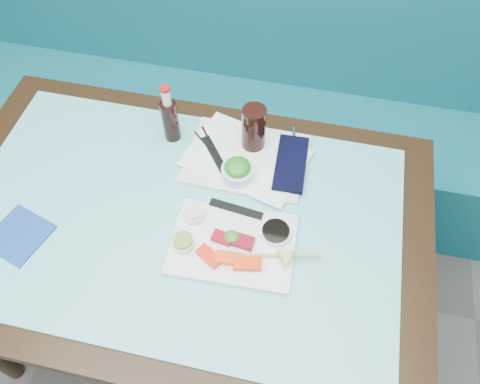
% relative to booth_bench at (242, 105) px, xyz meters
% --- Properties ---
extents(booth_bench, '(3.00, 0.56, 1.17)m').
position_rel_booth_bench_xyz_m(booth_bench, '(0.00, 0.00, 0.00)').
color(booth_bench, '#105F67').
rests_on(booth_bench, ground).
extents(dining_table, '(1.40, 0.90, 0.75)m').
position_rel_booth_bench_xyz_m(dining_table, '(0.00, -0.84, 0.29)').
color(dining_table, black).
rests_on(dining_table, ground).
extents(glass_top, '(1.22, 0.76, 0.01)m').
position_rel_booth_bench_xyz_m(glass_top, '(0.00, -0.84, 0.38)').
color(glass_top, '#64C8C7').
rests_on(glass_top, dining_table).
extents(sashimi_plate, '(0.33, 0.25, 0.02)m').
position_rel_booth_bench_xyz_m(sashimi_plate, '(0.17, -0.89, 0.39)').
color(sashimi_plate, white).
rests_on(sashimi_plate, glass_top).
extents(salmon_left, '(0.08, 0.06, 0.02)m').
position_rel_booth_bench_xyz_m(salmon_left, '(0.12, -0.95, 0.41)').
color(salmon_left, '#FF210A').
rests_on(salmon_left, sashimi_plate).
extents(salmon_mid, '(0.07, 0.04, 0.02)m').
position_rel_booth_bench_xyz_m(salmon_mid, '(0.17, -0.94, 0.41)').
color(salmon_mid, '#EA5209').
rests_on(salmon_mid, sashimi_plate).
extents(salmon_right, '(0.08, 0.05, 0.02)m').
position_rel_booth_bench_xyz_m(salmon_right, '(0.22, -0.95, 0.41)').
color(salmon_right, '#FB360A').
rests_on(salmon_right, sashimi_plate).
extents(tuna_left, '(0.06, 0.04, 0.02)m').
position_rel_booth_bench_xyz_m(tuna_left, '(0.14, -0.89, 0.41)').
color(tuna_left, maroon).
rests_on(tuna_left, sashimi_plate).
extents(tuna_right, '(0.06, 0.04, 0.02)m').
position_rel_booth_bench_xyz_m(tuna_right, '(0.19, -0.89, 0.41)').
color(tuna_right, maroon).
rests_on(tuna_right, sashimi_plate).
extents(seaweed_garnish, '(0.05, 0.05, 0.02)m').
position_rel_booth_bench_xyz_m(seaweed_garnish, '(0.16, -0.88, 0.41)').
color(seaweed_garnish, '#387C1C').
rests_on(seaweed_garnish, sashimi_plate).
extents(ramekin_wasabi, '(0.06, 0.06, 0.02)m').
position_rel_booth_bench_xyz_m(ramekin_wasabi, '(0.04, -0.93, 0.41)').
color(ramekin_wasabi, white).
rests_on(ramekin_wasabi, sashimi_plate).
extents(wasabi_fill, '(0.07, 0.07, 0.01)m').
position_rel_booth_bench_xyz_m(wasabi_fill, '(0.04, -0.93, 0.43)').
color(wasabi_fill, '#689E33').
rests_on(wasabi_fill, ramekin_wasabi).
extents(ramekin_ginger, '(0.06, 0.06, 0.02)m').
position_rel_booth_bench_xyz_m(ramekin_ginger, '(0.05, -0.84, 0.41)').
color(ramekin_ginger, white).
rests_on(ramekin_ginger, sashimi_plate).
extents(ginger_fill, '(0.06, 0.06, 0.01)m').
position_rel_booth_bench_xyz_m(ginger_fill, '(0.05, -0.84, 0.43)').
color(ginger_fill, '#F5E2C9').
rests_on(ginger_fill, ramekin_ginger).
extents(soy_dish, '(0.10, 0.10, 0.02)m').
position_rel_booth_bench_xyz_m(soy_dish, '(0.27, -0.84, 0.41)').
color(soy_dish, white).
rests_on(soy_dish, sashimi_plate).
extents(soy_fill, '(0.08, 0.08, 0.01)m').
position_rel_booth_bench_xyz_m(soy_fill, '(0.27, -0.84, 0.42)').
color(soy_fill, black).
rests_on(soy_fill, soy_dish).
extents(lemon_wedge, '(0.05, 0.04, 0.05)m').
position_rel_booth_bench_xyz_m(lemon_wedge, '(0.31, -0.92, 0.42)').
color(lemon_wedge, '#EAE96E').
rests_on(lemon_wedge, sashimi_plate).
extents(chopstick_sleeve, '(0.15, 0.04, 0.00)m').
position_rel_booth_bench_xyz_m(chopstick_sleeve, '(0.15, -0.79, 0.40)').
color(chopstick_sleeve, black).
rests_on(chopstick_sleeve, sashimi_plate).
extents(wooden_chopstick_a, '(0.24, 0.06, 0.01)m').
position_rel_booth_bench_xyz_m(wooden_chopstick_a, '(0.28, -0.91, 0.40)').
color(wooden_chopstick_a, tan).
rests_on(wooden_chopstick_a, sashimi_plate).
extents(wooden_chopstick_b, '(0.20, 0.05, 0.01)m').
position_rel_booth_bench_xyz_m(wooden_chopstick_b, '(0.29, -0.91, 0.40)').
color(wooden_chopstick_b, tan).
rests_on(wooden_chopstick_b, sashimi_plate).
extents(serving_tray, '(0.35, 0.27, 0.01)m').
position_rel_booth_bench_xyz_m(serving_tray, '(0.14, -0.60, 0.39)').
color(serving_tray, silver).
rests_on(serving_tray, glass_top).
extents(paper_placemat, '(0.39, 0.32, 0.00)m').
position_rel_booth_bench_xyz_m(paper_placemat, '(0.14, -0.60, 0.40)').
color(paper_placemat, white).
rests_on(paper_placemat, serving_tray).
extents(seaweed_bowl, '(0.12, 0.12, 0.04)m').
position_rel_booth_bench_xyz_m(seaweed_bowl, '(0.13, -0.68, 0.42)').
color(seaweed_bowl, white).
rests_on(seaweed_bowl, serving_tray).
extents(seaweed_salad, '(0.09, 0.09, 0.04)m').
position_rel_booth_bench_xyz_m(seaweed_salad, '(0.13, -0.68, 0.44)').
color(seaweed_salad, '#28771B').
rests_on(seaweed_salad, seaweed_bowl).
extents(cola_glass, '(0.09, 0.09, 0.15)m').
position_rel_booth_bench_xyz_m(cola_glass, '(0.15, -0.55, 0.47)').
color(cola_glass, black).
rests_on(cola_glass, serving_tray).
extents(navy_pouch, '(0.10, 0.21, 0.02)m').
position_rel_booth_bench_xyz_m(navy_pouch, '(0.28, -0.60, 0.40)').
color(navy_pouch, black).
rests_on(navy_pouch, serving_tray).
extents(fork, '(0.03, 0.08, 0.01)m').
position_rel_booth_bench_xyz_m(fork, '(0.27, -0.50, 0.40)').
color(fork, silver).
rests_on(fork, serving_tray).
extents(black_chopstick_a, '(0.16, 0.15, 0.01)m').
position_rel_booth_bench_xyz_m(black_chopstick_a, '(0.04, -0.61, 0.40)').
color(black_chopstick_a, black).
rests_on(black_chopstick_a, serving_tray).
extents(black_chopstick_b, '(0.14, 0.20, 0.01)m').
position_rel_booth_bench_xyz_m(black_chopstick_b, '(0.05, -0.61, 0.40)').
color(black_chopstick_b, black).
rests_on(black_chopstick_b, serving_tray).
extents(tray_sleeve, '(0.11, 0.14, 0.00)m').
position_rel_booth_bench_xyz_m(tray_sleeve, '(0.05, -0.61, 0.40)').
color(tray_sleeve, black).
rests_on(tray_sleeve, serving_tray).
extents(cola_bottle_body, '(0.06, 0.06, 0.14)m').
position_rel_booth_bench_xyz_m(cola_bottle_body, '(-0.10, -0.56, 0.45)').
color(cola_bottle_body, black).
rests_on(cola_bottle_body, glass_top).
extents(cola_bottle_neck, '(0.03, 0.03, 0.05)m').
position_rel_booth_bench_xyz_m(cola_bottle_neck, '(-0.10, -0.56, 0.55)').
color(cola_bottle_neck, silver).
rests_on(cola_bottle_neck, cola_bottle_body).
extents(cola_bottle_cap, '(0.03, 0.03, 0.01)m').
position_rel_booth_bench_xyz_m(cola_bottle_cap, '(-0.10, -0.56, 0.58)').
color(cola_bottle_cap, '#BF0B0D').
rests_on(cola_bottle_cap, cola_bottle_neck).
extents(blue_napkin, '(0.18, 0.18, 0.01)m').
position_rel_booth_bench_xyz_m(blue_napkin, '(-0.40, -0.99, 0.39)').
color(blue_napkin, navy).
rests_on(blue_napkin, glass_top).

